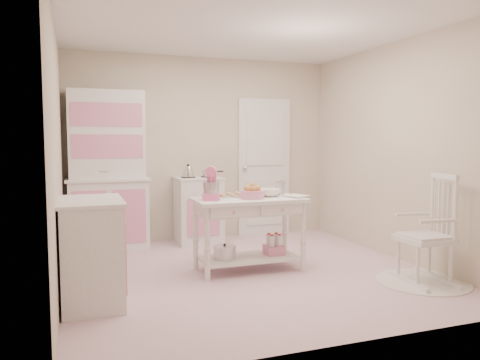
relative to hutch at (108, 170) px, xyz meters
name	(u,v)px	position (x,y,z in m)	size (l,w,h in m)	color
room_shell	(249,119)	(1.34, -1.66, 0.61)	(3.84, 3.84, 2.62)	#CA7E99
door	(264,167)	(2.29, 0.21, -0.02)	(0.82, 0.05, 2.04)	white
hutch	(108,170)	(0.00, 0.00, 0.00)	(1.06, 0.50, 2.08)	white
stove	(198,210)	(1.20, -0.05, -0.58)	(0.62, 0.57, 0.92)	white
base_cabinet	(92,252)	(-0.29, -2.09, -0.58)	(0.54, 0.84, 0.92)	white
lace_rug	(423,282)	(2.88, -2.58, -1.03)	(0.92, 0.92, 0.01)	white
rocking_chair	(425,228)	(2.88, -2.58, -0.49)	(0.48, 0.72, 1.10)	white
work_table	(249,234)	(1.37, -1.58, -0.64)	(1.20, 0.60, 0.80)	white
stand_mixer	(211,184)	(0.95, -1.56, -0.07)	(0.20, 0.28, 0.34)	pink
cookie_tray	(231,196)	(1.22, -1.40, -0.23)	(0.34, 0.24, 0.02)	silver
bread_basket	(252,195)	(1.39, -1.63, -0.19)	(0.25, 0.25, 0.09)	pink
mixing_bowl	(268,193)	(1.63, -1.50, -0.20)	(0.27, 0.27, 0.09)	white
metal_pitcher	(280,188)	(1.81, -1.42, -0.16)	(0.10, 0.10, 0.17)	silver
recipe_book	(291,197)	(1.82, -1.70, -0.23)	(0.18, 0.25, 0.02)	white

